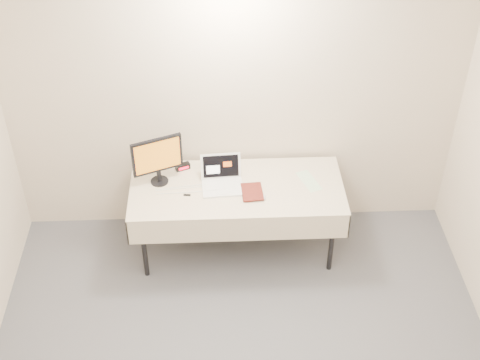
{
  "coord_description": "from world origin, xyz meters",
  "views": [
    {
      "loc": [
        -0.17,
        -2.43,
        4.41
      ],
      "look_at": [
        0.03,
        1.99,
        0.86
      ],
      "focal_mm": 50.0,
      "sensor_mm": 36.0,
      "label": 1
    }
  ],
  "objects_px": {
    "table": "(237,193)",
    "monitor": "(157,157)",
    "laptop": "(222,179)",
    "book": "(242,183)"
  },
  "relations": [
    {
      "from": "table",
      "to": "monitor",
      "type": "xyz_separation_m",
      "value": [
        -0.67,
        0.11,
        0.33
      ]
    },
    {
      "from": "laptop",
      "to": "book",
      "type": "xyz_separation_m",
      "value": [
        0.17,
        -0.14,
        0.06
      ]
    },
    {
      "from": "laptop",
      "to": "monitor",
      "type": "xyz_separation_m",
      "value": [
        -0.55,
        0.05,
        0.21
      ]
    },
    {
      "from": "laptop",
      "to": "book",
      "type": "bearing_deg",
      "value": -44.45
    },
    {
      "from": "monitor",
      "to": "table",
      "type": "bearing_deg",
      "value": -30.56
    },
    {
      "from": "book",
      "to": "laptop",
      "type": "bearing_deg",
      "value": 135.49
    },
    {
      "from": "table",
      "to": "monitor",
      "type": "relative_size",
      "value": 4.07
    },
    {
      "from": "table",
      "to": "laptop",
      "type": "bearing_deg",
      "value": 158.17
    },
    {
      "from": "table",
      "to": "book",
      "type": "distance_m",
      "value": 0.21
    },
    {
      "from": "laptop",
      "to": "book",
      "type": "relative_size",
      "value": 1.53
    }
  ]
}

